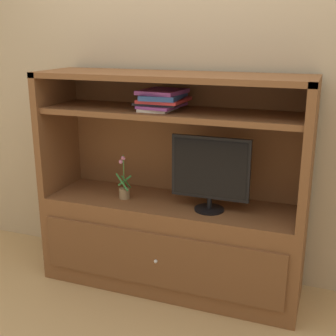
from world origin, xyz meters
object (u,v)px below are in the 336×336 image
at_px(tv_monitor, 210,172).
at_px(media_console, 171,221).
at_px(potted_plant, 124,189).
at_px(magazine_stack, 162,99).

bearing_deg(tv_monitor, media_console, 167.65).
height_order(media_console, potted_plant, media_console).
distance_m(media_console, magazine_stack, 0.83).
bearing_deg(media_console, tv_monitor, -12.35).
xyz_separation_m(tv_monitor, potted_plant, (-0.60, 0.01, -0.19)).
xyz_separation_m(potted_plant, magazine_stack, (0.26, 0.05, 0.62)).
bearing_deg(tv_monitor, potted_plant, 179.51).
height_order(media_console, magazine_stack, media_console).
bearing_deg(magazine_stack, potted_plant, -168.28).
bearing_deg(tv_monitor, magazine_stack, 170.11).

